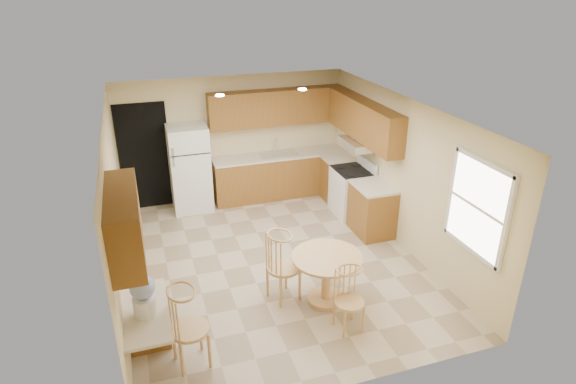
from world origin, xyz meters
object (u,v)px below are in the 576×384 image
object	(u,v)px
chair_desk	(190,325)
water_crock	(143,294)
dining_table	(327,272)
stove	(352,192)
chair_table_a	(285,263)
refrigerator	(190,168)
chair_table_b	(353,298)

from	to	relation	value
chair_desk	water_crock	bearing A→B (deg)	-121.32
chair_desk	dining_table	bearing A→B (deg)	101.09
dining_table	chair_desk	xyz separation A→B (m)	(-1.97, -0.73, 0.16)
stove	dining_table	size ratio (longest dim) A/B	1.11
dining_table	chair_table_a	bearing A→B (deg)	164.67
chair_table_a	refrigerator	bearing A→B (deg)	175.48
refrigerator	chair_table_b	world-z (taller)	refrigerator
refrigerator	water_crock	xyz separation A→B (m)	(-1.05, -4.15, 0.19)
refrigerator	stove	distance (m)	3.15
dining_table	water_crock	size ratio (longest dim) A/B	1.70
dining_table	chair_desk	distance (m)	2.10
refrigerator	dining_table	world-z (taller)	refrigerator
stove	chair_table_b	size ratio (longest dim) A/B	1.24
water_crock	stove	bearing A→B (deg)	36.78
water_crock	chair_table_a	bearing A→B (deg)	20.48
chair_table_b	chair_desk	xyz separation A→B (m)	(-2.02, 0.00, 0.10)
chair_desk	refrigerator	bearing A→B (deg)	162.87
chair_table_a	water_crock	world-z (taller)	water_crock
dining_table	water_crock	world-z (taller)	water_crock
refrigerator	stove	xyz separation A→B (m)	(2.88, -1.22, -0.37)
refrigerator	chair_desk	size ratio (longest dim) A/B	1.62
chair_table_a	chair_table_b	distance (m)	1.07
stove	chair_table_a	world-z (taller)	stove
chair_table_b	water_crock	size ratio (longest dim) A/B	1.51
refrigerator	dining_table	size ratio (longest dim) A/B	1.71
chair_table_a	chair_table_b	xyz separation A→B (m)	(0.60, -0.88, -0.10)
dining_table	chair_table_a	world-z (taller)	chair_table_a
refrigerator	stove	world-z (taller)	refrigerator
refrigerator	chair_table_a	bearing A→B (deg)	-76.69
refrigerator	chair_table_b	bearing A→B (deg)	-71.92
refrigerator	chair_table_b	xyz separation A→B (m)	(1.42, -4.34, -0.31)
chair_desk	chair_table_a	bearing A→B (deg)	112.58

